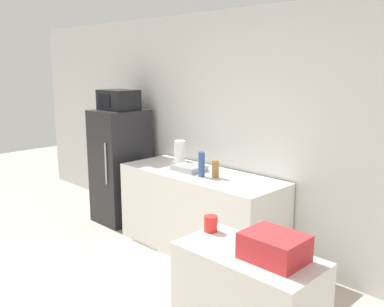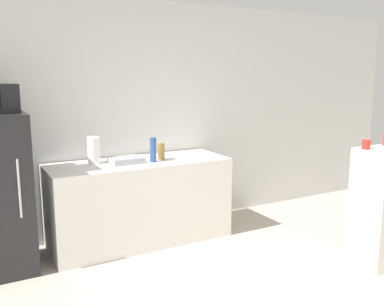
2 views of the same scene
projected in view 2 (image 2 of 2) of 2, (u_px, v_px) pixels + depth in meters
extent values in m
cube|color=silver|center=(133.00, 118.00, 4.84)|extent=(8.00, 0.06, 2.60)
cylinder|color=#B7B7BC|center=(19.00, 189.00, 3.63)|extent=(0.02, 0.02, 0.51)
cube|color=silver|center=(140.00, 202.00, 4.61)|extent=(1.91, 0.71, 0.89)
cube|color=#9EA3A8|center=(126.00, 160.00, 4.44)|extent=(0.33, 0.27, 0.06)
cylinder|color=#2D4C8C|center=(153.00, 150.00, 4.47)|extent=(0.07, 0.07, 0.26)
cylinder|color=olive|center=(161.00, 151.00, 4.60)|extent=(0.08, 0.08, 0.18)
cylinder|color=red|center=(366.00, 144.00, 3.88)|extent=(0.08, 0.08, 0.09)
cylinder|color=white|center=(94.00, 150.00, 4.39)|extent=(0.13, 0.13, 0.28)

